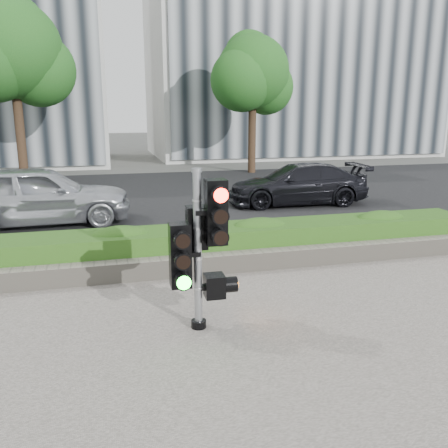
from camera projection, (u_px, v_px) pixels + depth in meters
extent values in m
plane|color=#51514C|center=(217.00, 320.00, 6.74)|extent=(120.00, 120.00, 0.00)
cube|color=#9E9389|center=(281.00, 430.00, 4.39)|extent=(16.00, 11.00, 0.03)
cube|color=black|center=(147.00, 197.00, 16.15)|extent=(60.00, 13.00, 0.02)
cube|color=gray|center=(180.00, 253.00, 9.69)|extent=(60.00, 0.25, 0.12)
cube|color=gray|center=(192.00, 265.00, 8.48)|extent=(12.00, 0.32, 0.34)
cube|color=#4F962E|center=(185.00, 246.00, 9.06)|extent=(12.00, 1.00, 0.68)
cube|color=#B7B7B2|center=(288.00, 63.00, 31.56)|extent=(18.00, 10.00, 12.00)
cylinder|color=black|center=(20.00, 133.00, 18.82)|extent=(0.36, 0.36, 4.03)
sphere|color=#144817|center=(12.00, 49.00, 18.08)|extent=(3.74, 3.74, 3.74)
sphere|color=#144817|center=(39.00, 70.00, 18.79)|extent=(2.88, 2.88, 2.88)
sphere|color=#144817|center=(13.00, 28.00, 18.55)|extent=(2.59, 2.59, 2.59)
cylinder|color=black|center=(252.00, 135.00, 22.26)|extent=(0.36, 0.36, 3.58)
sphere|color=#144817|center=(253.00, 72.00, 21.60)|extent=(3.33, 3.33, 3.33)
sphere|color=#144817|center=(266.00, 87.00, 22.24)|extent=(2.56, 2.56, 2.56)
sphere|color=#144817|center=(242.00, 80.00, 21.17)|extent=(2.82, 2.82, 2.82)
sphere|color=#144817|center=(249.00, 56.00, 22.02)|extent=(2.30, 2.30, 2.30)
cylinder|color=black|center=(199.00, 324.00, 6.43)|extent=(0.21, 0.21, 0.10)
cylinder|color=gray|center=(198.00, 253.00, 6.19)|extent=(0.11, 0.11, 2.11)
cylinder|color=gray|center=(197.00, 170.00, 5.94)|extent=(0.13, 0.13, 0.05)
cube|color=#FF1107|center=(216.00, 212.00, 6.09)|extent=(0.28, 0.28, 0.85)
cube|color=#14E51E|center=(180.00, 255.00, 6.11)|extent=(0.28, 0.28, 0.85)
cube|color=black|center=(197.00, 227.00, 6.36)|extent=(0.28, 0.28, 0.58)
cube|color=orange|center=(214.00, 286.00, 6.39)|extent=(0.28, 0.28, 0.31)
imported|color=silver|center=(39.00, 195.00, 12.08)|extent=(4.64, 2.01, 1.56)
imported|color=black|center=(297.00, 184.00, 14.85)|extent=(4.49, 2.09, 1.27)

